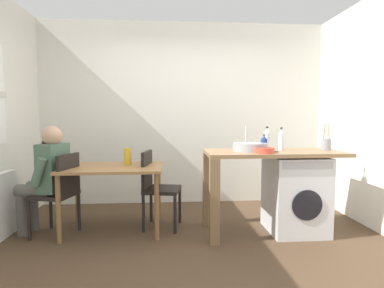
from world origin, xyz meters
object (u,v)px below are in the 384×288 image
at_px(chair_opposite, 156,185).
at_px(mixing_bowl, 264,150).
at_px(bottle_tall_green, 264,143).
at_px(dining_table, 113,175).
at_px(chair_person_seat, 60,190).
at_px(bottle_squat_brown, 267,139).
at_px(utensil_crock, 326,144).
at_px(vase, 128,156).
at_px(washing_machine, 295,194).
at_px(bottle_clear_small, 281,140).
at_px(seated_person, 46,174).

bearing_deg(chair_opposite, mixing_bowl, 78.97).
relative_size(bottle_tall_green, mixing_bowl, 0.85).
height_order(dining_table, bottle_tall_green, bottle_tall_green).
xyz_separation_m(chair_person_seat, chair_opposite, (1.03, 0.18, 0.00)).
relative_size(bottle_squat_brown, mixing_bowl, 1.24).
height_order(chair_opposite, utensil_crock, utensil_crock).
xyz_separation_m(mixing_bowl, utensil_crock, (0.80, 0.25, 0.04)).
bearing_deg(chair_person_seat, utensil_crock, -75.18).
bearing_deg(vase, bottle_tall_green, -8.45).
distance_m(chair_person_seat, chair_opposite, 1.04).
xyz_separation_m(washing_machine, bottle_clear_small, (-0.15, 0.06, 0.61)).
bearing_deg(bottle_squat_brown, utensil_crock, -17.84).
height_order(bottle_squat_brown, mixing_bowl, bottle_squat_brown).
relative_size(mixing_bowl, vase, 1.08).
relative_size(bottle_squat_brown, utensil_crock, 0.89).
distance_m(bottle_tall_green, utensil_crock, 0.72).
xyz_separation_m(chair_opposite, seated_person, (-1.18, -0.14, 0.16)).
relative_size(seated_person, utensil_crock, 4.01).
bearing_deg(chair_person_seat, mixing_bowl, -81.90).
relative_size(chair_person_seat, bottle_squat_brown, 3.39).
xyz_separation_m(washing_machine, vase, (-1.90, 0.29, 0.41)).
bearing_deg(utensil_crock, dining_table, 176.70).
bearing_deg(washing_machine, seated_person, 177.62).
distance_m(seated_person, vase, 0.89).
height_order(dining_table, mixing_bowl, mixing_bowl).
distance_m(seated_person, utensil_crock, 3.14).
relative_size(chair_person_seat, seated_person, 0.75).
xyz_separation_m(chair_person_seat, washing_machine, (2.60, -0.07, -0.08)).
bearing_deg(bottle_tall_green, utensil_crock, -0.77).
relative_size(chair_opposite, bottle_squat_brown, 3.39).
height_order(dining_table, bottle_clear_small, bottle_clear_small).
height_order(chair_opposite, seated_person, seated_person).
height_order(dining_table, seated_person, seated_person).
bearing_deg(seated_person, chair_person_seat, -90.00).
xyz_separation_m(washing_machine, mixing_bowl, (-0.43, -0.20, 0.52)).
height_order(bottle_tall_green, utensil_crock, utensil_crock).
distance_m(washing_machine, mixing_bowl, 0.71).
relative_size(washing_machine, vase, 4.36).
relative_size(chair_opposite, utensil_crock, 3.00).
distance_m(bottle_tall_green, bottle_squat_brown, 0.22).
distance_m(bottle_squat_brown, bottle_clear_small, 0.21).
bearing_deg(dining_table, vase, 33.69).
xyz_separation_m(seated_person, mixing_bowl, (2.32, -0.31, 0.28)).
bearing_deg(washing_machine, mixing_bowl, -155.40).
distance_m(dining_table, bottle_tall_green, 1.74).
distance_m(bottle_squat_brown, mixing_bowl, 0.49).
height_order(seated_person, vase, seated_person).
bearing_deg(bottle_tall_green, chair_opposite, 170.99).
xyz_separation_m(chair_opposite, bottle_squat_brown, (1.32, -0.00, 0.53)).
xyz_separation_m(utensil_crock, vase, (-2.27, 0.24, -0.15)).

